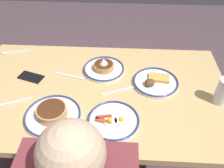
# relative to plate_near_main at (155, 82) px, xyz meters

# --- Properties ---
(ground_plane) EXTENTS (6.00, 6.00, 0.00)m
(ground_plane) POSITION_rel_plate_near_main_xyz_m (0.32, 0.06, -0.77)
(ground_plane) COLOR #4E3C42
(dining_table) EXTENTS (1.45, 0.86, 0.76)m
(dining_table) POSITION_rel_plate_near_main_xyz_m (0.32, 0.06, -0.10)
(dining_table) COLOR tan
(dining_table) RESTS_ON ground_plane
(plate_near_main) EXTENTS (0.26, 0.26, 0.05)m
(plate_near_main) POSITION_rel_plate_near_main_xyz_m (0.00, 0.00, 0.00)
(plate_near_main) COLOR silver
(plate_near_main) RESTS_ON dining_table
(plate_center_pancakes) EXTENTS (0.25, 0.25, 0.09)m
(plate_center_pancakes) POSITION_rel_plate_near_main_xyz_m (0.30, -0.11, 0.00)
(plate_center_pancakes) COLOR white
(plate_center_pancakes) RESTS_ON dining_table
(plate_far_companion) EXTENTS (0.25, 0.25, 0.04)m
(plate_far_companion) POSITION_rel_plate_near_main_xyz_m (0.22, 0.29, -0.00)
(plate_far_companion) COLOR white
(plate_far_companion) RESTS_ON dining_table
(plate_far_side) EXTENTS (0.28, 0.28, 0.06)m
(plate_far_side) POSITION_rel_plate_near_main_xyz_m (0.52, 0.28, 0.01)
(plate_far_side) COLOR white
(plate_far_side) RESTS_ON dining_table
(drinking_glass) EXTENTS (0.07, 0.07, 0.15)m
(drinking_glass) POSITION_rel_plate_near_main_xyz_m (-0.33, 0.12, 0.05)
(drinking_glass) COLOR silver
(drinking_glass) RESTS_ON dining_table
(cell_phone) EXTENTS (0.16, 0.11, 0.01)m
(cell_phone) POSITION_rel_plate_near_main_xyz_m (0.72, -0.02, -0.01)
(cell_phone) COLOR black
(cell_phone) RESTS_ON dining_table
(fork_near) EXTENTS (0.20, 0.10, 0.01)m
(fork_near) POSITION_rel_plate_near_main_xyz_m (0.20, 0.07, -0.01)
(fork_near) COLOR silver
(fork_near) RESTS_ON dining_table
(fork_far) EXTENTS (0.20, 0.07, 0.01)m
(fork_far) POSITION_rel_plate_near_main_xyz_m (0.50, -0.04, -0.01)
(fork_far) COLOR silver
(fork_far) RESTS_ON dining_table
(butter_knife) EXTENTS (0.21, 0.10, 0.01)m
(butter_knife) POSITION_rel_plate_near_main_xyz_m (0.77, 0.20, -0.01)
(butter_knife) COLOR silver
(butter_knife) RESTS_ON dining_table
(tea_spoon) EXTENTS (0.18, 0.07, 0.01)m
(tea_spoon) POSITION_rel_plate_near_main_xyz_m (0.94, -0.27, -0.01)
(tea_spoon) COLOR silver
(tea_spoon) RESTS_ON dining_table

